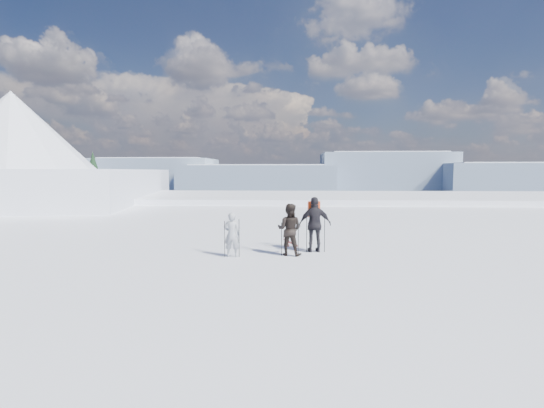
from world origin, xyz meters
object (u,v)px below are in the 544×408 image
Objects in this scene: skier_grey at (232,235)px; skier_dark at (289,229)px; skis_loose at (289,242)px; skier_pack at (315,224)px.

skier_grey is 1.98m from skier_dark.
skier_grey is 0.89× the size of skis_loose.
skis_loose is at bearing -74.46° from skier_dark.
skier_grey is at bearing -123.32° from skis_loose.
skier_grey is 3.51m from skis_loose.
skier_dark is 1.12m from skier_pack.
skier_dark reaches higher than skis_loose.
skier_grey is 0.84× the size of skier_dark.
skis_loose is (1.88, 2.87, -0.74)m from skier_grey.
skier_pack is (2.85, 1.01, 0.23)m from skier_grey.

